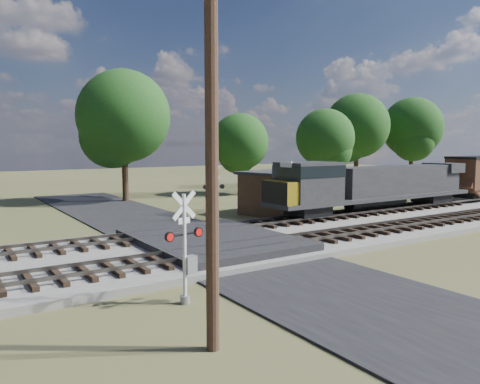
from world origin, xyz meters
TOP-DOWN VIEW (x-y plane):
  - ground at (0.00, 0.00)m, footprint 160.00×160.00m
  - ballast_bed at (10.00, 0.50)m, footprint 140.00×10.00m
  - road at (0.00, 0.00)m, footprint 7.00×60.00m
  - crossing_panel at (0.00, 0.50)m, footprint 7.00×9.00m
  - track_near at (3.12, -2.00)m, footprint 140.00×2.60m
  - track_far at (3.12, 3.00)m, footprint 140.00×2.60m
  - crossing_signal_near at (-4.84, -6.27)m, footprint 1.51×0.42m
  - crossing_signal_far at (4.20, 7.70)m, footprint 1.54×0.40m
  - utility_pole at (-5.88, -9.81)m, footprint 2.28×1.15m
  - equipment_shed at (9.87, 7.72)m, footprint 5.80×5.80m
  - treeline at (11.32, 20.49)m, footprint 82.74×11.16m

SIDE VIEW (x-z plane):
  - ground at x=0.00m, z-range 0.00..0.00m
  - road at x=0.00m, z-range 0.00..0.08m
  - ballast_bed at x=10.00m, z-range 0.00..0.30m
  - crossing_panel at x=0.00m, z-range 0.01..0.62m
  - track_near at x=3.12m, z-range 0.25..0.58m
  - track_far at x=3.12m, z-range 0.25..0.58m
  - crossing_signal_near at x=-4.84m, z-range -0.32..3.46m
  - crossing_signal_far at x=4.20m, z-range -0.32..3.52m
  - equipment_shed at x=9.87m, z-range 0.02..3.26m
  - utility_pole at x=-5.88m, z-range 0.30..10.32m
  - treeline at x=11.32m, z-range 0.94..12.91m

